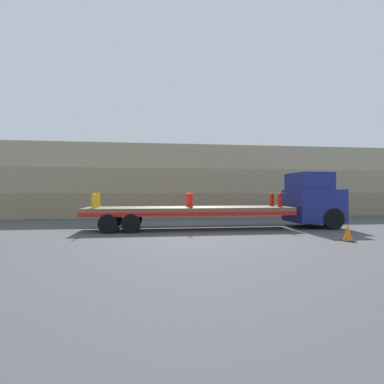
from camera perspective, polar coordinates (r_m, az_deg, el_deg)
name	(u,v)px	position (r m, az deg, el deg)	size (l,w,h in m)	color
ground_plane	(189,229)	(16.19, -0.50, -7.08)	(120.00, 120.00, 0.00)	#474749
rock_cliff	(177,181)	(24.70, -2.97, 2.08)	(60.00, 3.30, 5.76)	gray
truck_cab	(314,200)	(18.37, 22.18, -1.45)	(2.61, 2.69, 3.07)	navy
flatbed_trailer	(179,211)	(16.04, -2.47, -3.62)	(10.93, 2.58, 1.19)	brown
fire_hydrant_yellow_near_0	(94,201)	(15.68, -18.20, -1.65)	(0.28, 0.44, 0.75)	gold
fire_hydrant_yellow_far_0	(98,200)	(16.75, -17.51, -1.54)	(0.28, 0.44, 0.75)	gold
fire_hydrant_red_near_1	(191,201)	(15.53, -0.26, -1.66)	(0.28, 0.44, 0.75)	red
fire_hydrant_red_far_1	(188,200)	(16.61, -0.73, -1.55)	(0.28, 0.44, 0.75)	red
fire_hydrant_red_near_2	(280,200)	(16.86, 16.39, -1.53)	(0.28, 0.44, 0.75)	red
fire_hydrant_red_far_2	(272,200)	(17.86, 14.98, -1.44)	(0.28, 0.44, 0.75)	red
cargo_strap_rear	(96,193)	(16.21, -17.84, -0.20)	(0.05, 2.67, 0.01)	yellow
cargo_strap_middle	(189,193)	(16.07, -0.50, -0.20)	(0.05, 2.67, 0.01)	yellow
cargo_strap_front	(276,193)	(17.35, 15.67, -0.19)	(0.05, 2.67, 0.01)	yellow
traffic_cone	(348,233)	(13.86, 27.54, -6.90)	(0.47, 0.47, 0.68)	black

